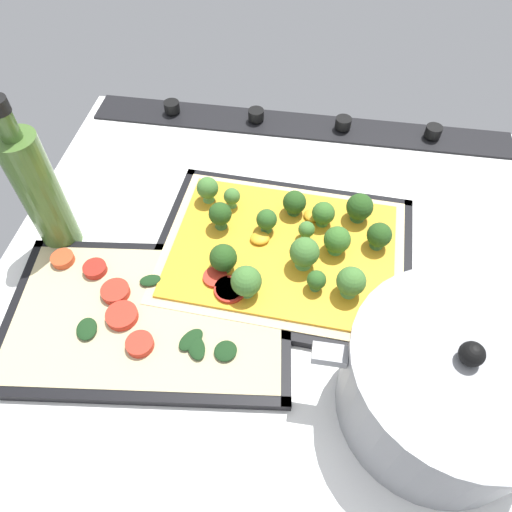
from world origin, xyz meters
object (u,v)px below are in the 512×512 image
(baking_tray_front, at_px, (283,255))
(oil_bottle, at_px, (40,191))
(veggie_pizza_back, at_px, (151,312))
(cooking_pot, at_px, (447,385))
(broccoli_pizza, at_px, (288,246))
(baking_tray_back, at_px, (149,317))

(baking_tray_front, height_order, oil_bottle, oil_bottle)
(veggie_pizza_back, relative_size, cooking_pot, 1.25)
(broccoli_pizza, relative_size, oil_bottle, 1.45)
(broccoli_pizza, bearing_deg, baking_tray_front, 18.95)
(broccoli_pizza, distance_m, oil_bottle, 0.33)
(veggie_pizza_back, height_order, oil_bottle, oil_bottle)
(broccoli_pizza, relative_size, veggie_pizza_back, 0.95)
(baking_tray_front, distance_m, cooking_pot, 0.27)
(baking_tray_front, bearing_deg, cooking_pot, 135.30)
(broccoli_pizza, bearing_deg, veggie_pizza_back, 37.97)
(baking_tray_back, bearing_deg, cooking_pot, 169.82)
(baking_tray_front, xyz_separation_m, veggie_pizza_back, (0.15, 0.12, 0.01))
(veggie_pizza_back, xyz_separation_m, cooking_pot, (-0.35, 0.07, 0.05))
(baking_tray_front, distance_m, oil_bottle, 0.33)
(cooking_pot, xyz_separation_m, oil_bottle, (0.51, -0.17, 0.04))
(cooking_pot, bearing_deg, broccoli_pizza, -45.85)
(veggie_pizza_back, bearing_deg, oil_bottle, -32.64)
(baking_tray_front, bearing_deg, broccoli_pizza, -161.05)
(baking_tray_front, bearing_deg, veggie_pizza_back, 38.53)
(baking_tray_back, bearing_deg, baking_tray_front, -141.11)
(broccoli_pizza, bearing_deg, cooking_pot, 134.15)
(oil_bottle, bearing_deg, broccoli_pizza, -176.27)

